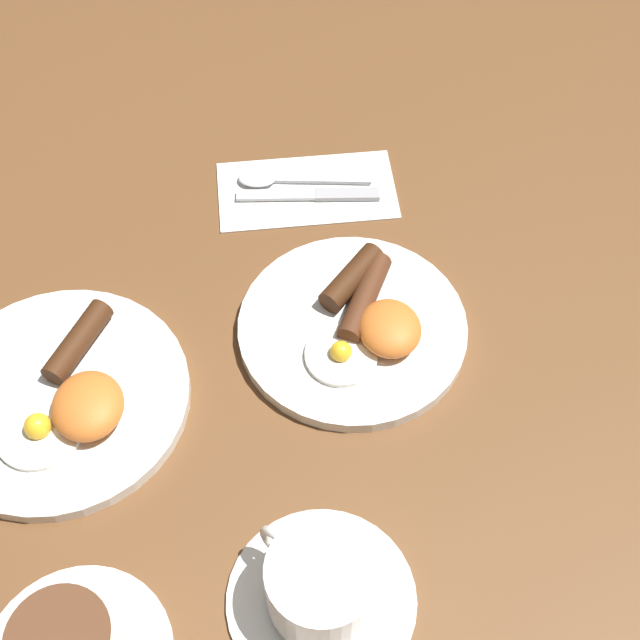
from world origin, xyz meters
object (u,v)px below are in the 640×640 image
(breakfast_plate_near, at_px, (357,325))
(teacup_near, at_px, (321,587))
(spoon, at_px, (272,178))
(breakfast_plate_far, at_px, (64,398))
(knife, at_px, (317,194))

(breakfast_plate_near, distance_m, teacup_near, 0.29)
(teacup_near, bearing_deg, spoon, -1.47)
(breakfast_plate_far, xyz_separation_m, teacup_near, (-0.23, -0.22, 0.02))
(breakfast_plate_near, xyz_separation_m, breakfast_plate_far, (-0.05, 0.30, -0.00))
(breakfast_plate_near, relative_size, knife, 1.42)
(breakfast_plate_near, height_order, knife, breakfast_plate_near)
(knife, distance_m, spoon, 0.06)
(teacup_near, xyz_separation_m, spoon, (0.50, -0.01, -0.02))
(breakfast_plate_far, distance_m, teacup_near, 0.32)
(breakfast_plate_far, relative_size, spoon, 1.61)
(breakfast_plate_near, xyz_separation_m, spoon, (0.23, 0.06, -0.00))
(spoon, bearing_deg, breakfast_plate_near, 115.20)
(spoon, bearing_deg, knife, 156.36)
(teacup_near, height_order, knife, teacup_near)
(teacup_near, height_order, spoon, teacup_near)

